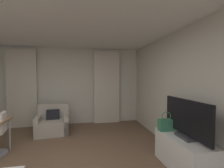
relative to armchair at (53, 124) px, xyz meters
name	(u,v)px	position (x,y,z in m)	size (l,w,h in m)	color
wall_window	(67,86)	(0.32, 0.87, 1.03)	(5.12, 0.06, 2.60)	beige
wall_right	(192,94)	(2.85, -2.16, 1.03)	(0.06, 6.12, 2.60)	beige
ceiling	(48,11)	(0.32, -2.16, 2.36)	(5.12, 6.12, 0.06)	white
curtain_left_panel	(22,88)	(-1.05, 0.74, 0.98)	(0.90, 0.06, 2.50)	beige
curtain_right_panel	(107,87)	(1.70, 0.74, 0.98)	(0.90, 0.06, 2.50)	beige
armchair	(53,124)	(0.00, 0.00, 0.00)	(0.93, 0.84, 0.81)	#B2A899
tv_console	(184,153)	(2.55, -2.37, 0.02)	(0.50, 1.15, 0.58)	white
tv_flatscreen	(186,120)	(2.55, -2.42, 0.63)	(0.20, 1.16, 0.66)	#333338
handbag_primary	(166,124)	(2.43, -2.00, 0.43)	(0.30, 0.14, 0.37)	#387F5B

